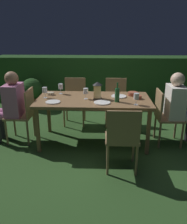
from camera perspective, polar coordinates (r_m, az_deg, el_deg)
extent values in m
plane|color=#2D5123|center=(3.96, 0.00, -7.05)|extent=(16.00, 16.00, 0.00)
cube|color=olive|center=(3.70, 0.00, 2.90)|extent=(1.75, 0.89, 0.04)
cube|color=olive|center=(3.60, -13.20, -4.36)|extent=(0.05, 0.05, 0.69)
cube|color=olive|center=(3.54, 12.95, -4.79)|extent=(0.05, 0.05, 0.69)
cube|color=olive|center=(4.28, -10.64, -0.33)|extent=(0.05, 0.05, 0.69)
cube|color=olive|center=(4.22, 11.20, -0.63)|extent=(0.05, 0.05, 0.69)
cube|color=#9E7A51|center=(3.09, 6.78, -6.22)|extent=(0.42, 0.40, 0.03)
cube|color=#9E7A51|center=(2.83, 7.23, -3.75)|extent=(0.40, 0.02, 0.42)
cylinder|color=#9E7A51|center=(3.34, 3.30, -8.42)|extent=(0.03, 0.03, 0.42)
cylinder|color=#9E7A51|center=(3.36, 9.51, -8.44)|extent=(0.03, 0.03, 0.42)
cylinder|color=#9E7A51|center=(3.04, 3.39, -11.41)|extent=(0.03, 0.03, 0.42)
cylinder|color=#9E7A51|center=(3.07, 10.26, -11.39)|extent=(0.03, 0.03, 0.42)
cube|color=#9E7A51|center=(3.93, 17.70, -1.34)|extent=(0.40, 0.42, 0.03)
cube|color=#9E7A51|center=(3.81, 15.32, 1.84)|extent=(0.03, 0.40, 0.42)
cylinder|color=#9E7A51|center=(4.22, 19.01, -3.35)|extent=(0.03, 0.03, 0.42)
cylinder|color=#9E7A51|center=(3.90, 20.44, -5.38)|extent=(0.03, 0.03, 0.42)
cylinder|color=#9E7A51|center=(4.13, 14.49, -3.36)|extent=(0.03, 0.03, 0.42)
cylinder|color=#9E7A51|center=(3.81, 15.56, -5.45)|extent=(0.03, 0.03, 0.42)
cube|color=white|center=(3.87, 18.95, 2.33)|extent=(0.24, 0.38, 0.50)
sphere|color=beige|center=(3.79, 19.52, 7.31)|extent=(0.21, 0.21, 0.21)
cylinder|color=white|center=(4.06, 20.14, -0.54)|extent=(0.36, 0.13, 0.13)
cylinder|color=white|center=(3.90, 20.90, -1.44)|extent=(0.36, 0.13, 0.13)
cube|color=#9E7A51|center=(4.02, -17.30, -0.86)|extent=(0.40, 0.42, 0.03)
cube|color=#9E7A51|center=(3.89, -15.03, 2.21)|extent=(0.03, 0.40, 0.42)
cylinder|color=#9E7A51|center=(4.00, -20.11, -4.72)|extent=(0.03, 0.03, 0.42)
cylinder|color=#9E7A51|center=(4.31, -18.38, -2.80)|extent=(0.03, 0.03, 0.42)
cylinder|color=#9E7A51|center=(3.89, -15.45, -4.93)|extent=(0.03, 0.03, 0.42)
cylinder|color=#9E7A51|center=(4.20, -14.03, -2.93)|extent=(0.03, 0.03, 0.42)
cube|color=#C675A3|center=(3.96, -18.50, 2.76)|extent=(0.24, 0.38, 0.50)
sphere|color=#997051|center=(3.88, -19.04, 7.64)|extent=(0.21, 0.21, 0.21)
cylinder|color=#C675A3|center=(4.00, -20.46, -0.87)|extent=(0.36, 0.13, 0.13)
cylinder|color=#C675A3|center=(4.16, -19.55, -0.02)|extent=(0.36, 0.13, 0.13)
cylinder|color=#333338|center=(4.30, -21.18, -2.98)|extent=(0.11, 0.11, 0.45)
cube|color=#9E7A51|center=(4.52, 5.39, 2.19)|extent=(0.42, 0.40, 0.03)
cube|color=#9E7A51|center=(4.64, 5.37, 5.53)|extent=(0.40, 0.03, 0.42)
cylinder|color=#9E7A51|center=(4.45, 7.73, -1.27)|extent=(0.03, 0.03, 0.42)
cylinder|color=#9E7A51|center=(4.42, 3.08, -1.21)|extent=(0.03, 0.03, 0.42)
cylinder|color=#9E7A51|center=(4.76, 7.37, 0.17)|extent=(0.03, 0.03, 0.42)
cylinder|color=#9E7A51|center=(4.74, 3.04, 0.23)|extent=(0.03, 0.03, 0.42)
cube|color=#9E7A51|center=(4.54, -4.58, 2.31)|extent=(0.42, 0.40, 0.03)
cube|color=#9E7A51|center=(4.66, -4.39, 5.63)|extent=(0.40, 0.03, 0.42)
cylinder|color=#9E7A51|center=(4.44, -2.45, -1.13)|extent=(0.03, 0.03, 0.42)
cylinder|color=#9E7A51|center=(4.48, -7.04, -1.06)|extent=(0.03, 0.03, 0.42)
cylinder|color=#9E7A51|center=(4.76, -2.12, 0.30)|extent=(0.03, 0.03, 0.42)
cylinder|color=#9E7A51|center=(4.80, -6.41, 0.36)|extent=(0.03, 0.03, 0.42)
cube|color=black|center=(3.69, 0.92, 3.33)|extent=(0.12, 0.12, 0.01)
cube|color=#F9D17A|center=(3.66, 0.93, 4.94)|extent=(0.11, 0.11, 0.20)
cone|color=black|center=(3.63, 0.94, 6.85)|extent=(0.15, 0.15, 0.05)
cylinder|color=#1E5B2D|center=(3.52, 5.68, 4.02)|extent=(0.07, 0.07, 0.20)
cylinder|color=#1E5B2D|center=(3.49, 5.76, 6.32)|extent=(0.03, 0.03, 0.09)
cylinder|color=silver|center=(4.00, -7.79, 4.36)|extent=(0.06, 0.06, 0.00)
cylinder|color=silver|center=(3.99, -7.82, 4.94)|extent=(0.01, 0.01, 0.08)
cylinder|color=silver|center=(3.97, -7.87, 6.09)|extent=(0.08, 0.08, 0.08)
cylinder|color=maroon|center=(3.98, -7.86, 5.76)|extent=(0.07, 0.07, 0.03)
cylinder|color=silver|center=(3.81, -11.47, 3.36)|extent=(0.06, 0.06, 0.00)
cylinder|color=silver|center=(3.80, -11.51, 3.97)|extent=(0.01, 0.01, 0.08)
cylinder|color=silver|center=(3.78, -11.60, 5.18)|extent=(0.08, 0.08, 0.08)
cylinder|color=maroon|center=(3.78, -11.57, 4.83)|extent=(0.07, 0.07, 0.03)
cylinder|color=silver|center=(3.44, 10.09, 1.75)|extent=(0.06, 0.06, 0.00)
cylinder|color=silver|center=(3.43, 10.13, 2.42)|extent=(0.01, 0.01, 0.08)
cylinder|color=silver|center=(3.41, 10.22, 3.74)|extent=(0.08, 0.08, 0.08)
cylinder|color=maroon|center=(3.42, 10.19, 3.36)|extent=(0.07, 0.07, 0.03)
cylinder|color=silver|center=(3.68, -1.85, 3.18)|extent=(0.06, 0.06, 0.00)
cylinder|color=silver|center=(3.67, -1.85, 3.81)|extent=(0.01, 0.01, 0.08)
cylinder|color=silver|center=(3.65, -1.87, 5.06)|extent=(0.08, 0.08, 0.08)
cylinder|color=maroon|center=(3.65, -1.86, 4.69)|extent=(0.07, 0.07, 0.03)
cylinder|color=white|center=(3.82, 6.07, 3.76)|extent=(0.24, 0.24, 0.01)
cylinder|color=white|center=(3.55, -9.69, 2.39)|extent=(0.22, 0.22, 0.01)
cylinder|color=white|center=(3.47, 2.09, 2.28)|extent=(0.24, 0.24, 0.01)
cylinder|color=#BCAD8E|center=(3.97, -10.19, 4.37)|extent=(0.11, 0.11, 0.04)
cylinder|color=#424C1E|center=(3.96, -10.20, 4.49)|extent=(0.09, 0.09, 0.01)
cylinder|color=#9E5138|center=(3.74, 10.48, 3.53)|extent=(0.12, 0.12, 0.05)
cylinder|color=tan|center=(3.74, 10.49, 3.69)|extent=(0.11, 0.11, 0.02)
cylinder|color=#9E5138|center=(3.92, 9.40, 4.33)|extent=(0.16, 0.16, 0.06)
cylinder|color=#477533|center=(3.91, 9.41, 4.49)|extent=(0.14, 0.14, 0.02)
cube|color=#234C1E|center=(6.06, 0.92, 7.90)|extent=(4.98, 0.65, 1.11)
cylinder|color=brown|center=(5.75, -14.26, 2.20)|extent=(0.30, 0.30, 0.25)
sphere|color=#234C1E|center=(5.66, -14.53, 5.39)|extent=(0.48, 0.48, 0.48)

